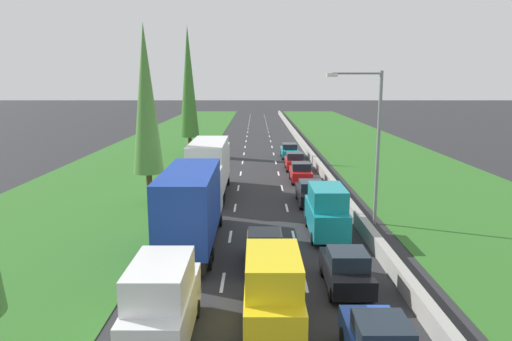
{
  "coord_description": "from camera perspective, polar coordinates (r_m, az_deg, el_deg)",
  "views": [
    {
      "loc": [
        -0.33,
        -3.76,
        8.41
      ],
      "look_at": [
        -0.3,
        35.46,
        0.96
      ],
      "focal_mm": 33.04,
      "sensor_mm": 36.0,
      "label": 1
    }
  ],
  "objects": [
    {
      "name": "blue_box_truck_left_lane",
      "position": [
        24.23,
        -7.74,
        -4.23
      ],
      "size": [
        2.46,
        9.4,
        4.18
      ],
      "color": "black",
      "rests_on": "ground"
    },
    {
      "name": "red_hatchback_right_lane",
      "position": [
        39.91,
        5.39,
        -0.23
      ],
      "size": [
        1.74,
        3.9,
        1.72
      ],
      "color": "red",
      "rests_on": "ground"
    },
    {
      "name": "white_van_left_lane",
      "position": [
        16.08,
        -11.32,
        -15.3
      ],
      "size": [
        1.96,
        4.9,
        2.82
      ],
      "color": "white",
      "rests_on": "ground"
    },
    {
      "name": "grass_verge_left",
      "position": [
        65.47,
        -10.9,
        3.2
      ],
      "size": [
        14.0,
        140.0,
        0.04
      ],
      "primitive_type": "cube",
      "color": "#2D6623",
      "rests_on": "ground"
    },
    {
      "name": "red_hatchback_right_lane_sixth",
      "position": [
        45.36,
        4.64,
        1.11
      ],
      "size": [
        1.74,
        3.9,
        1.72
      ],
      "color": "red",
      "rests_on": "ground"
    },
    {
      "name": "grass_verge_right",
      "position": [
        65.96,
        12.84,
        3.18
      ],
      "size": [
        14.0,
        140.0,
        0.04
      ],
      "primitive_type": "cube",
      "color": "#2D6623",
      "rests_on": "ground"
    },
    {
      "name": "poplar_tree_third",
      "position": [
        53.9,
        -8.23,
        10.52
      ],
      "size": [
        2.16,
        2.16,
        14.49
      ],
      "color": "#4C3823",
      "rests_on": "ground"
    },
    {
      "name": "teal_sedan_right_lane",
      "position": [
        52.52,
        4.01,
        2.41
      ],
      "size": [
        1.82,
        4.5,
        1.64
      ],
      "color": "teal",
      "rests_on": "ground"
    },
    {
      "name": "white_box_truck_left_lane",
      "position": [
        35.09,
        -5.63,
        0.48
      ],
      "size": [
        2.46,
        9.4,
        4.18
      ],
      "color": "black",
      "rests_on": "ground"
    },
    {
      "name": "ground_plane",
      "position": [
        64.31,
        0.25,
        3.24
      ],
      "size": [
        300.0,
        300.0,
        0.0
      ],
      "primitive_type": "plane",
      "color": "#28282B",
      "rests_on": "ground"
    },
    {
      "name": "black_hatchback_right_lane",
      "position": [
        20.01,
        10.83,
        -11.68
      ],
      "size": [
        1.74,
        3.9,
        1.72
      ],
      "color": "black",
      "rests_on": "ground"
    },
    {
      "name": "poplar_tree_second",
      "position": [
        32.81,
        -13.23,
        8.32
      ],
      "size": [
        2.11,
        2.11,
        12.25
      ],
      "color": "#4C3823",
      "rests_on": "ground"
    },
    {
      "name": "lane_markings",
      "position": [
        64.31,
        0.25,
        3.24
      ],
      "size": [
        3.64,
        116.0,
        0.01
      ],
      "color": "white",
      "rests_on": "ground"
    },
    {
      "name": "teal_van_right_lane",
      "position": [
        26.19,
        8.49,
        -4.89
      ],
      "size": [
        1.96,
        4.9,
        2.82
      ],
      "color": "teal",
      "rests_on": "ground"
    },
    {
      "name": "street_light_mast",
      "position": [
        28.12,
        13.89,
        3.95
      ],
      "size": [
        3.2,
        0.28,
        9.0
      ],
      "color": "gray",
      "rests_on": "ground"
    },
    {
      "name": "median_barrier",
      "position": [
        64.54,
        5.33,
        3.6
      ],
      "size": [
        0.44,
        120.0,
        0.85
      ],
      "primitive_type": "cube",
      "color": "#9E9B93",
      "rests_on": "ground"
    },
    {
      "name": "yellow_van_centre_lane",
      "position": [
        16.46,
        2.0,
        -14.45
      ],
      "size": [
        1.96,
        4.9,
        2.82
      ],
      "color": "yellow",
      "rests_on": "ground"
    },
    {
      "name": "orange_hatchback_centre_lane",
      "position": [
        21.95,
        1.01,
        -9.43
      ],
      "size": [
        1.74,
        3.9,
        1.72
      ],
      "color": "orange",
      "rests_on": "ground"
    },
    {
      "name": "black_sedan_right_lane",
      "position": [
        32.92,
        6.6,
        -2.66
      ],
      "size": [
        1.82,
        4.5,
        1.64
      ],
      "color": "black",
      "rests_on": "ground"
    }
  ]
}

